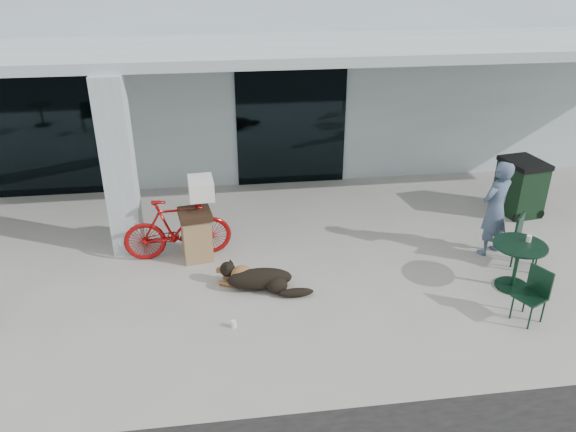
{
  "coord_description": "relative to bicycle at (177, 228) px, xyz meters",
  "views": [
    {
      "loc": [
        0.13,
        -6.81,
        5.0
      ],
      "look_at": [
        1.22,
        1.22,
        1.0
      ],
      "focal_mm": 35.0,
      "sensor_mm": 36.0,
      "label": 1
    }
  ],
  "objects": [
    {
      "name": "wheeled_bin",
      "position": [
        6.73,
        0.9,
        0.0
      ],
      "size": [
        0.81,
        0.97,
        1.11
      ],
      "primitive_type": null,
      "rotation": [
        0.0,
        0.0,
        0.16
      ],
      "color": "black",
      "rests_on": "ground"
    },
    {
      "name": "building",
      "position": [
        0.6,
        6.6,
        1.7
      ],
      "size": [
        22.0,
        7.0,
        4.5
      ],
      "primitive_type": "cube",
      "color": "silver",
      "rests_on": "ground"
    },
    {
      "name": "column",
      "position": [
        -0.9,
        0.4,
        1.01
      ],
      "size": [
        0.5,
        0.5,
        3.12
      ],
      "primitive_type": "cube",
      "color": "silver",
      "rests_on": "ground"
    },
    {
      "name": "storefront_glass_left",
      "position": [
        -2.6,
        3.08,
        0.8
      ],
      "size": [
        2.8,
        0.06,
        2.7
      ],
      "primitive_type": "cube",
      "color": "black",
      "rests_on": "ground"
    },
    {
      "name": "trash_receptacle",
      "position": [
        0.32,
        -0.1,
        -0.1
      ],
      "size": [
        0.61,
        0.61,
        0.91
      ],
      "primitive_type": null,
      "rotation": [
        0.0,
        0.0,
        0.16
      ],
      "color": "#90714B",
      "rests_on": "ground"
    },
    {
      "name": "ground",
      "position": [
        0.6,
        -1.9,
        -0.55
      ],
      "size": [
        80.0,
        80.0,
        0.0
      ],
      "primitive_type": "plane",
      "color": "#A2A098",
      "rests_on": "ground"
    },
    {
      "name": "cafe_chair_far_b",
      "position": [
        5.07,
        -2.55,
        -0.14
      ],
      "size": [
        0.53,
        0.51,
        0.82
      ],
      "primitive_type": null,
      "rotation": [
        0.0,
        0.0,
        -1.12
      ],
      "color": "black",
      "rests_on": "ground"
    },
    {
      "name": "bicycle",
      "position": [
        0.0,
        0.0,
        0.0
      ],
      "size": [
        1.87,
        0.66,
        1.1
      ],
      "primitive_type": "imported",
      "rotation": [
        0.0,
        0.0,
        1.65
      ],
      "color": "#9C0C0D",
      "rests_on": "ground"
    },
    {
      "name": "dog",
      "position": [
        1.3,
        -1.2,
        -0.35
      ],
      "size": [
        1.25,
        0.83,
        0.4
      ],
      "primitive_type": null,
      "rotation": [
        0.0,
        0.0,
        -0.4
      ],
      "color": "black",
      "rests_on": "ground"
    },
    {
      "name": "cafe_chair_far_a",
      "position": [
        5.82,
        -1.11,
        -0.1
      ],
      "size": [
        0.6,
        0.6,
        0.9
      ],
      "primitive_type": null,
      "rotation": [
        0.0,
        0.0,
        0.82
      ],
      "color": "black",
      "rests_on": "ground"
    },
    {
      "name": "cup_on_table",
      "position": [
        5.48,
        -1.62,
        0.28
      ],
      "size": [
        0.09,
        0.09,
        0.11
      ],
      "primitive_type": "cylinder",
      "rotation": [
        0.0,
        0.0,
        -0.19
      ],
      "color": "white",
      "rests_on": "cafe_table_far"
    },
    {
      "name": "storefront_glass_right",
      "position": [
        2.4,
        3.08,
        0.8
      ],
      "size": [
        2.4,
        0.06,
        2.7
      ],
      "primitive_type": "cube",
      "color": "black",
      "rests_on": "ground"
    },
    {
      "name": "laundry_basket",
      "position": [
        0.45,
        0.03,
        0.71
      ],
      "size": [
        0.45,
        0.58,
        0.33
      ],
      "primitive_type": "cube",
      "rotation": [
        0.0,
        0.0,
        1.65
      ],
      "color": "white",
      "rests_on": "bicycle"
    },
    {
      "name": "cafe_table_far",
      "position": [
        5.31,
        -1.69,
        -0.16
      ],
      "size": [
        0.97,
        0.97,
        0.77
      ],
      "primitive_type": null,
      "rotation": [
        0.0,
        0.0,
        -0.19
      ],
      "color": "black",
      "rests_on": "ground"
    },
    {
      "name": "person",
      "position": [
        5.42,
        -0.59,
        0.31
      ],
      "size": [
        0.74,
        0.64,
        1.72
      ],
      "primitive_type": "imported",
      "rotation": [
        0.0,
        0.0,
        3.6
      ],
      "color": "#455875",
      "rests_on": "ground"
    },
    {
      "name": "cup_near_dog",
      "position": [
        0.84,
        -2.14,
        -0.5
      ],
      "size": [
        0.1,
        0.1,
        0.1
      ],
      "primitive_type": "cylinder",
      "rotation": [
        0.0,
        0.0,
        0.24
      ],
      "color": "white",
      "rests_on": "ground"
    },
    {
      "name": "overhang",
      "position": [
        0.6,
        1.7,
        2.66
      ],
      "size": [
        22.0,
        2.8,
        0.18
      ],
      "primitive_type": "cube",
      "color": "silver",
      "rests_on": "column"
    }
  ]
}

